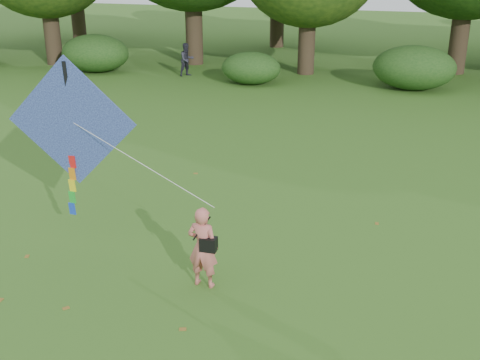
# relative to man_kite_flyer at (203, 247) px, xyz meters

# --- Properties ---
(ground) EXTENTS (100.00, 100.00, 0.00)m
(ground) POSITION_rel_man_kite_flyer_xyz_m (0.70, -0.36, -0.79)
(ground) COLOR #265114
(ground) RESTS_ON ground
(man_kite_flyer) EXTENTS (0.61, 0.43, 1.57)m
(man_kite_flyer) POSITION_rel_man_kite_flyer_xyz_m (0.00, 0.00, 0.00)
(man_kite_flyer) COLOR #C6655D
(man_kite_flyer) RESTS_ON ground
(bystander_left) EXTENTS (0.93, 0.95, 1.55)m
(bystander_left) POSITION_rel_man_kite_flyer_xyz_m (-6.64, 17.63, -0.01)
(bystander_left) COLOR #292836
(bystander_left) RESTS_ON ground
(crossbody_bag) EXTENTS (0.43, 0.20, 0.67)m
(crossbody_bag) POSITION_rel_man_kite_flyer_xyz_m (0.12, -0.03, 0.10)
(crossbody_bag) COLOR black
(crossbody_bag) RESTS_ON ground
(flying_kite) EXTENTS (4.44, 1.02, 3.31)m
(flying_kite) POSITION_rel_man_kite_flyer_xyz_m (-2.88, 0.80, 1.88)
(flying_kite) COLOR #296DB2
(flying_kite) RESTS_ON ground
(shrub_band) EXTENTS (39.15, 3.22, 1.88)m
(shrub_band) POSITION_rel_man_kite_flyer_xyz_m (-0.02, 17.24, 0.07)
(shrub_band) COLOR #264919
(shrub_band) RESTS_ON ground
(fallen_leaves) EXTENTS (9.78, 12.63, 0.01)m
(fallen_leaves) POSITION_rel_man_kite_flyer_xyz_m (1.10, 1.17, -0.78)
(fallen_leaves) COLOR brown
(fallen_leaves) RESTS_ON ground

